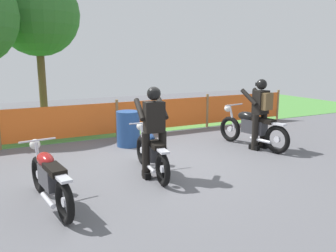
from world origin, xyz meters
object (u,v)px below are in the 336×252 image
object	(u,v)px
motorcycle_trailing	(151,152)
rider_lead	(261,110)
motorcycle_lead	(252,128)
motorcycle_third	(49,178)
rider_trailing	(154,129)
oil_drum	(128,129)

from	to	relation	value
motorcycle_trailing	rider_lead	world-z (taller)	rider_lead
motorcycle_trailing	rider_lead	xyz separation A→B (m)	(3.08, 0.46, 0.51)
motorcycle_lead	motorcycle_third	distance (m)	5.16
motorcycle_trailing	rider_trailing	xyz separation A→B (m)	(-0.02, -0.18, 0.48)
motorcycle_lead	rider_trailing	size ratio (longest dim) A/B	1.25
motorcycle_third	rider_lead	size ratio (longest dim) A/B	1.15
rider_lead	oil_drum	xyz separation A→B (m)	(-2.72, 1.72, -0.51)
motorcycle_trailing	rider_trailing	distance (m)	0.51
rider_trailing	oil_drum	xyz separation A→B (m)	(0.38, 2.36, -0.48)
rider_lead	rider_trailing	size ratio (longest dim) A/B	1.00
rider_lead	rider_trailing	world-z (taller)	same
motorcycle_third	rider_trailing	xyz separation A→B (m)	(1.93, 0.45, 0.47)
motorcycle_trailing	rider_trailing	bearing A→B (deg)	-179.43
rider_lead	motorcycle_trailing	bearing A→B (deg)	88.08
rider_lead	oil_drum	world-z (taller)	rider_lead
motorcycle_third	rider_trailing	size ratio (longest dim) A/B	1.15
motorcycle_third	rider_lead	world-z (taller)	rider_lead
motorcycle_trailing	rider_lead	bearing A→B (deg)	-74.32
rider_lead	oil_drum	bearing A→B (deg)	47.37
oil_drum	rider_lead	bearing A→B (deg)	-32.26
motorcycle_lead	motorcycle_trailing	bearing A→B (deg)	92.31
motorcycle_trailing	rider_trailing	world-z (taller)	rider_trailing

